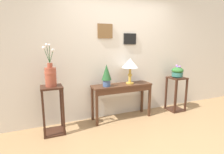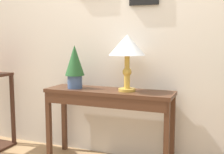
{
  "view_description": "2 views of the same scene",
  "coord_description": "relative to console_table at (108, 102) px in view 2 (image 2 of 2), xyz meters",
  "views": [
    {
      "loc": [
        -1.57,
        -1.94,
        1.55
      ],
      "look_at": [
        -0.21,
        1.3,
        0.88
      ],
      "focal_mm": 28.1,
      "sensor_mm": 36.0,
      "label": 1
    },
    {
      "loc": [
        0.98,
        -1.25,
        1.19
      ],
      "look_at": [
        0.0,
        1.21,
        0.86
      ],
      "focal_mm": 45.04,
      "sensor_mm": 36.0,
      "label": 2
    }
  ],
  "objects": [
    {
      "name": "console_table",
      "position": [
        0.0,
        0.0,
        0.0
      ],
      "size": [
        1.25,
        0.36,
        0.74
      ],
      "color": "#472819",
      "rests_on": "ground"
    },
    {
      "name": "table_lamp",
      "position": [
        0.18,
        0.02,
        0.51
      ],
      "size": [
        0.34,
        0.34,
        0.52
      ],
      "color": "gold",
      "rests_on": "console_table"
    },
    {
      "name": "back_wall_with_art",
      "position": [
        0.03,
        0.29,
        0.78
      ],
      "size": [
        9.0,
        0.13,
        2.8
      ],
      "color": "beige",
      "rests_on": "ground"
    },
    {
      "name": "potted_plant_on_console",
      "position": [
        -0.35,
        -0.01,
        0.35
      ],
      "size": [
        0.19,
        0.19,
        0.43
      ],
      "color": "#3D5684",
      "rests_on": "console_table"
    }
  ]
}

